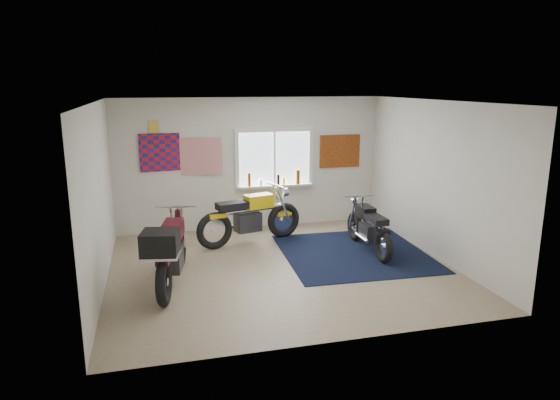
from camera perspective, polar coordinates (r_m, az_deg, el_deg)
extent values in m
plane|color=#9E896B|center=(8.31, 0.11, -7.75)|extent=(5.50, 5.50, 0.00)
plane|color=white|center=(7.76, 0.11, 11.19)|extent=(5.50, 5.50, 0.00)
plane|color=silver|center=(10.33, -3.38, 4.15)|extent=(5.50, 0.00, 5.50)
plane|color=silver|center=(5.62, 6.54, -3.70)|extent=(5.50, 0.00, 5.50)
plane|color=silver|center=(7.73, -20.05, 0.27)|extent=(0.00, 5.00, 5.00)
plane|color=silver|center=(9.01, 17.31, 2.23)|extent=(0.00, 5.00, 5.00)
cube|color=black|center=(9.08, 8.44, -6.00)|extent=(2.61, 2.71, 0.01)
cube|color=white|center=(10.40, -0.66, 4.80)|extent=(1.50, 0.02, 1.10)
cube|color=white|center=(10.32, -0.65, 8.03)|extent=(1.66, 0.06, 0.08)
cube|color=white|center=(10.49, -0.64, 1.60)|extent=(1.66, 0.06, 0.08)
cube|color=white|center=(10.23, -4.96, 4.61)|extent=(0.08, 0.06, 1.10)
cube|color=white|center=(10.60, 3.52, 4.94)|extent=(0.08, 0.06, 1.10)
cube|color=white|center=(10.39, -0.64, 4.79)|extent=(0.04, 0.06, 1.10)
cube|color=white|center=(10.43, -0.56, 1.64)|extent=(1.60, 0.16, 0.04)
cylinder|color=maroon|center=(10.27, -3.54, 2.35)|extent=(0.07, 0.07, 0.28)
cylinder|color=white|center=(10.34, -2.20, 1.98)|extent=(0.06, 0.06, 0.12)
cylinder|color=black|center=(10.41, -0.20, 2.35)|extent=(0.06, 0.06, 0.22)
cylinder|color=yellow|center=(10.45, 0.45, 2.17)|extent=(0.05, 0.05, 0.14)
cylinder|color=brown|center=(10.51, 2.06, 2.67)|extent=(0.09, 0.09, 0.30)
plane|color=red|center=(10.08, -12.95, 5.34)|extent=(1.00, 0.07, 1.00)
plane|color=red|center=(10.11, -9.23, 4.96)|extent=(0.90, 0.09, 0.90)
cube|color=gold|center=(10.02, -14.25, 8.11)|extent=(0.18, 0.02, 0.24)
cube|color=#A54C14|center=(10.82, 6.86, 5.57)|extent=(0.90, 0.03, 0.70)
torus|color=black|center=(9.82, 0.41, -2.30)|extent=(0.71, 0.32, 0.70)
torus|color=black|center=(9.19, -7.51, -3.51)|extent=(0.71, 0.32, 0.70)
cylinder|color=silver|center=(9.82, 0.41, -2.30)|extent=(0.14, 0.13, 0.12)
cylinder|color=silver|center=(9.19, -7.51, -3.51)|extent=(0.14, 0.13, 0.12)
cylinder|color=silver|center=(9.40, -3.44, -1.12)|extent=(1.30, 0.45, 0.09)
cube|color=#2D2D2F|center=(9.44, -3.71, -2.51)|extent=(0.53, 0.41, 0.36)
cylinder|color=silver|center=(9.61, -4.14, -2.87)|extent=(0.57, 0.23, 0.07)
cube|color=#DEBA0B|center=(9.45, -2.43, -0.11)|extent=(0.58, 0.40, 0.25)
cube|color=black|center=(9.22, -5.49, -0.64)|extent=(0.63, 0.44, 0.13)
cube|color=#DEBA0B|center=(9.13, -7.26, -1.77)|extent=(0.35, 0.25, 0.08)
cube|color=#DEBA0B|center=(9.79, 0.41, -1.59)|extent=(0.32, 0.22, 0.05)
cylinder|color=silver|center=(9.56, -0.56, 1.72)|extent=(0.21, 0.64, 0.04)
cylinder|color=silver|center=(9.70, 0.52, 0.88)|extent=(0.15, 0.19, 0.17)
torus|color=black|center=(9.74, 8.53, -2.98)|extent=(0.12, 0.57, 0.57)
torus|color=black|center=(8.64, 11.74, -5.23)|extent=(0.12, 0.57, 0.57)
cylinder|color=silver|center=(9.74, 8.53, -2.98)|extent=(0.09, 0.10, 0.10)
cylinder|color=silver|center=(8.64, 11.74, -5.23)|extent=(0.09, 0.10, 0.10)
cylinder|color=silver|center=(9.11, 10.11, -2.36)|extent=(0.09, 1.14, 0.08)
cube|color=#2D2D2F|center=(9.12, 10.17, -3.63)|extent=(0.26, 0.41, 0.31)
cylinder|color=silver|center=(9.09, 9.31, -4.25)|extent=(0.07, 0.50, 0.06)
cube|color=black|center=(9.22, 9.73, -1.34)|extent=(0.24, 0.45, 0.22)
cube|color=black|center=(8.80, 10.97, -2.21)|extent=(0.26, 0.50, 0.11)
cube|color=black|center=(8.60, 11.69, -3.48)|extent=(0.15, 0.27, 0.07)
cube|color=black|center=(9.71, 8.55, -2.37)|extent=(0.13, 0.25, 0.05)
cylinder|color=silver|center=(9.44, 9.04, 0.50)|extent=(0.56, 0.04, 0.03)
cylinder|color=silver|center=(9.63, 8.59, -0.11)|extent=(0.15, 0.09, 0.14)
torus|color=black|center=(8.42, -11.40, -5.30)|extent=(0.27, 0.70, 0.69)
torus|color=black|center=(7.06, -13.12, -9.10)|extent=(0.27, 0.70, 0.69)
cylinder|color=silver|center=(8.42, -11.40, -5.30)|extent=(0.13, 0.13, 0.12)
cylinder|color=silver|center=(7.06, -13.12, -9.10)|extent=(0.13, 0.13, 0.12)
cylinder|color=silver|center=(7.63, -12.29, -4.80)|extent=(0.36, 1.32, 0.09)
cube|color=#2D2D2F|center=(7.66, -12.27, -6.57)|extent=(0.38, 0.52, 0.36)
cylinder|color=silver|center=(7.72, -13.48, -7.30)|extent=(0.19, 0.58, 0.07)
cube|color=#38090F|center=(7.77, -12.13, -3.33)|extent=(0.37, 0.57, 0.25)
cube|color=black|center=(7.25, -12.80, -4.75)|extent=(0.40, 0.63, 0.13)
cube|color=#38090F|center=(7.00, -13.17, -6.70)|extent=(0.23, 0.34, 0.08)
cube|color=#38090F|center=(8.38, -11.44, -4.48)|extent=(0.20, 0.32, 0.05)
cylinder|color=silver|center=(8.04, -11.83, -0.73)|extent=(0.65, 0.17, 0.04)
cylinder|color=silver|center=(8.28, -11.56, -1.51)|extent=(0.19, 0.14, 0.17)
cube|color=black|center=(6.76, -13.53, -4.80)|extent=(0.55, 0.53, 0.32)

